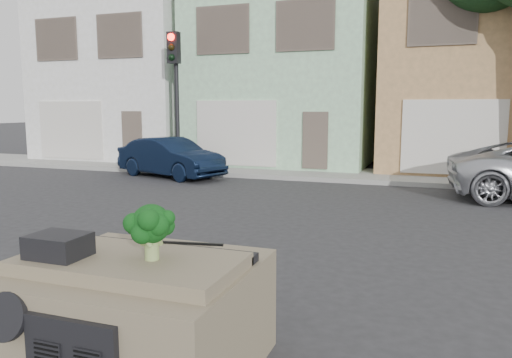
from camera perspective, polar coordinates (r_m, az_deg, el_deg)
The scene contains 11 objects.
ground_plane at distance 7.53m, azimuth -0.19°, elevation -10.42°, with size 120.00×120.00×0.00m, color #303033.
sidewalk at distance 17.53m, azimuth 11.65°, elevation 0.40°, with size 40.00×3.00×0.15m, color gray.
townhouse_white at distance 25.14m, azimuth -12.77°, elevation 11.14°, with size 7.20×8.20×7.55m, color white.
townhouse_mint at distance 22.06m, azimuth 4.26°, elevation 11.75°, with size 7.20×8.20×7.55m, color #A2D2A7.
townhouse_tan at distance 21.30m, azimuth 24.48°, elevation 11.18°, with size 7.20×8.20×7.55m, color tan.
navy_sedan at distance 17.56m, azimuth -9.70°, elevation 0.22°, with size 1.44×4.14×1.36m, color black.
traffic_signal at distance 18.51m, azimuth -9.17°, elevation 8.56°, with size 0.40×0.40×5.10m, color black.
car_dashboard at distance 4.80m, azimuth -12.97°, elevation -14.59°, with size 2.00×1.80×1.12m, color #766952.
instrument_hump at distance 4.67m, azimuth -21.64°, elevation -7.09°, with size 0.48×0.38×0.20m, color black.
wiper_arm at distance 4.79m, azimuth -7.87°, elevation -7.28°, with size 0.70×0.03×0.02m, color black.
broccoli at distance 4.32m, azimuth -11.87°, elevation -5.89°, with size 0.40×0.40×0.49m, color #0B350E.
Camera 1 is at (2.44, -6.70, 2.40)m, focal length 35.00 mm.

